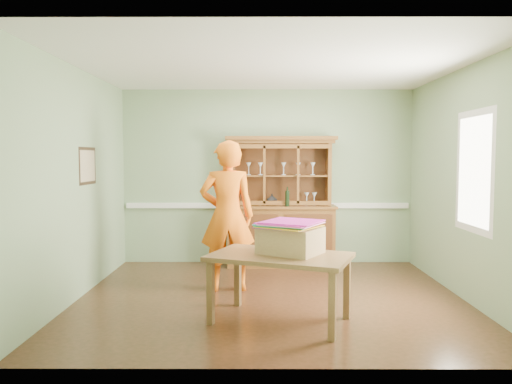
{
  "coord_description": "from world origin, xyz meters",
  "views": [
    {
      "loc": [
        -0.15,
        -5.8,
        1.66
      ],
      "look_at": [
        -0.17,
        0.4,
        1.22
      ],
      "focal_mm": 35.0,
      "sensor_mm": 36.0,
      "label": 1
    }
  ],
  "objects_px": {
    "china_hutch": "(281,220)",
    "dining_table": "(280,262)",
    "cardboard_box": "(290,240)",
    "person": "(227,216)"
  },
  "relations": [
    {
      "from": "cardboard_box",
      "to": "dining_table",
      "type": "bearing_deg",
      "value": -149.87
    },
    {
      "from": "dining_table",
      "to": "person",
      "type": "relative_size",
      "value": 0.84
    },
    {
      "from": "dining_table",
      "to": "cardboard_box",
      "type": "bearing_deg",
      "value": 51.37
    },
    {
      "from": "china_hutch",
      "to": "person",
      "type": "bearing_deg",
      "value": -116.94
    },
    {
      "from": "china_hutch",
      "to": "person",
      "type": "xyz_separation_m",
      "value": [
        -0.73,
        -1.43,
        0.24
      ]
    },
    {
      "from": "cardboard_box",
      "to": "person",
      "type": "height_order",
      "value": "person"
    },
    {
      "from": "china_hutch",
      "to": "dining_table",
      "type": "distance_m",
      "value": 2.64
    },
    {
      "from": "person",
      "to": "cardboard_box",
      "type": "bearing_deg",
      "value": 115.52
    },
    {
      "from": "dining_table",
      "to": "person",
      "type": "distance_m",
      "value": 1.38
    },
    {
      "from": "cardboard_box",
      "to": "person",
      "type": "distance_m",
      "value": 1.35
    }
  ]
}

